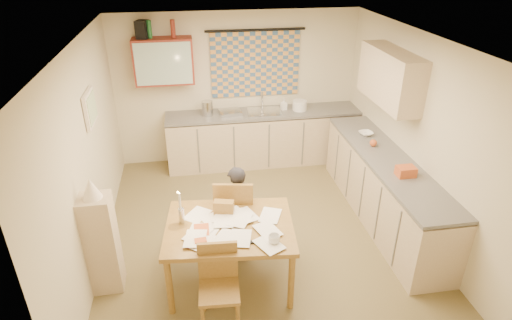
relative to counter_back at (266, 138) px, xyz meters
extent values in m
cube|color=brown|center=(-0.43, -1.95, -0.46)|extent=(4.00, 4.50, 0.02)
cube|color=white|center=(-0.43, -1.95, 2.06)|extent=(4.00, 4.50, 0.02)
cube|color=beige|center=(-0.43, 0.31, 0.80)|extent=(4.00, 0.02, 2.50)
cube|color=beige|center=(-0.43, -4.21, 0.80)|extent=(4.00, 0.02, 2.50)
cube|color=beige|center=(-2.44, -1.95, 0.80)|extent=(0.02, 4.50, 2.50)
cube|color=beige|center=(1.58, -1.95, 0.80)|extent=(0.02, 4.50, 2.50)
cube|color=#375982|center=(-0.13, 0.27, 1.20)|extent=(1.45, 0.03, 1.05)
cylinder|color=black|center=(-0.13, 0.25, 1.75)|extent=(1.60, 0.04, 0.04)
cube|color=maroon|center=(-1.58, 0.13, 1.35)|extent=(0.90, 0.34, 0.70)
cube|color=#99B2A5|center=(-1.58, -0.04, 1.35)|extent=(0.84, 0.02, 0.64)
cube|color=tan|center=(1.40, -1.40, 1.40)|extent=(0.34, 1.30, 0.70)
cube|color=silver|center=(-2.40, -1.55, 1.25)|extent=(0.04, 0.50, 0.40)
cube|color=white|center=(-2.38, -1.55, 1.25)|extent=(0.01, 0.42, 0.32)
cube|color=tan|center=(0.00, 0.00, -0.02)|extent=(3.30, 0.60, 0.86)
cube|color=#555351|center=(0.00, 0.00, 0.45)|extent=(3.30, 0.62, 0.04)
cube|color=tan|center=(1.27, -1.93, -0.02)|extent=(0.60, 2.95, 0.86)
cube|color=#555351|center=(1.27, -1.93, 0.45)|extent=(0.62, 2.95, 0.04)
cube|color=white|center=(1.27, -2.88, -0.02)|extent=(0.58, 0.58, 0.86)
cube|color=black|center=(1.27, -2.88, 0.43)|extent=(0.55, 0.55, 0.03)
cube|color=silver|center=(-0.02, 0.00, 0.43)|extent=(0.58, 0.49, 0.10)
cylinder|color=silver|center=(-0.03, 0.18, 0.61)|extent=(0.03, 0.03, 0.28)
cube|color=silver|center=(-0.60, 0.00, 0.50)|extent=(0.38, 0.34, 0.06)
cylinder|color=silver|center=(-0.96, 0.00, 0.59)|extent=(0.24, 0.24, 0.24)
cylinder|color=white|center=(0.57, 0.00, 0.55)|extent=(0.26, 0.26, 0.16)
imported|color=white|center=(0.31, 0.05, 0.56)|extent=(0.13, 0.13, 0.19)
imported|color=white|center=(1.27, -1.17, 0.49)|extent=(0.25, 0.25, 0.05)
cube|color=#BF5426|center=(1.27, -2.39, 0.53)|extent=(0.22, 0.16, 0.12)
sphere|color=#BF5426|center=(1.22, -1.55, 0.52)|extent=(0.10, 0.10, 0.10)
cube|color=black|center=(-1.85, 0.13, 1.83)|extent=(0.21, 0.24, 0.26)
cylinder|color=#195926|center=(-1.75, 0.13, 1.83)|extent=(0.07, 0.07, 0.26)
cylinder|color=maroon|center=(-1.40, 0.13, 1.83)|extent=(0.08, 0.08, 0.26)
cube|color=brown|center=(-0.92, -2.82, 0.27)|extent=(1.46, 1.17, 0.05)
cube|color=brown|center=(-0.79, -2.21, 0.04)|extent=(0.53, 0.53, 0.04)
cube|color=brown|center=(-0.83, -2.41, 0.31)|extent=(0.46, 0.13, 0.50)
cube|color=brown|center=(-1.10, -3.42, -0.03)|extent=(0.42, 0.42, 0.04)
cube|color=brown|center=(-1.08, -3.24, 0.20)|extent=(0.39, 0.06, 0.43)
imported|color=black|center=(-0.78, -2.27, 0.12)|extent=(0.54, 0.45, 1.15)
cube|color=tan|center=(-2.27, -2.70, 0.13)|extent=(0.32, 0.30, 1.16)
cone|color=silver|center=(-2.27, -2.70, 0.82)|extent=(0.20, 0.20, 0.22)
cube|color=brown|center=(-0.95, -2.59, 0.38)|extent=(0.24, 0.15, 0.16)
imported|color=white|center=(-0.51, -3.19, 0.35)|extent=(0.16, 0.16, 0.09)
imported|color=maroon|center=(-1.38, -3.03, 0.31)|extent=(0.19, 0.25, 0.02)
imported|color=#BF5426|center=(-1.30, -2.87, 0.31)|extent=(0.17, 0.23, 0.02)
cube|color=#BF5426|center=(-1.24, -3.07, 0.32)|extent=(0.13, 0.09, 0.04)
cube|color=black|center=(-0.77, -3.15, 0.31)|extent=(0.13, 0.05, 0.02)
cylinder|color=silver|center=(-1.42, -2.69, 0.39)|extent=(0.07, 0.07, 0.18)
cylinder|color=white|center=(-1.42, -2.73, 0.59)|extent=(0.03, 0.03, 0.22)
sphere|color=#FFCC66|center=(-1.43, -2.73, 0.71)|extent=(0.02, 0.02, 0.02)
cube|color=white|center=(-1.25, -2.57, 0.30)|extent=(0.35, 0.36, 0.00)
cube|color=white|center=(-1.08, -2.72, 0.30)|extent=(0.32, 0.36, 0.00)
cube|color=white|center=(-1.25, -2.88, 0.30)|extent=(0.29, 0.35, 0.00)
cube|color=white|center=(-1.16, -2.88, 0.30)|extent=(0.33, 0.36, 0.00)
cube|color=white|center=(-0.73, -2.67, 0.31)|extent=(0.30, 0.35, 0.00)
cube|color=white|center=(-0.98, -3.04, 0.31)|extent=(0.34, 0.36, 0.00)
cube|color=white|center=(-0.46, -2.72, 0.31)|extent=(0.31, 0.36, 0.00)
cube|color=white|center=(-1.23, -3.06, 0.31)|extent=(0.35, 0.36, 0.00)
cube|color=white|center=(-1.26, -2.93, 0.31)|extent=(0.34, 0.36, 0.00)
cube|color=white|center=(-0.94, -2.67, 0.31)|extent=(0.32, 0.36, 0.00)
cube|color=white|center=(-0.84, -3.08, 0.31)|extent=(0.27, 0.34, 0.00)
cube|color=white|center=(-0.57, -3.22, 0.32)|extent=(0.32, 0.36, 0.00)
cube|color=white|center=(-0.54, -2.99, 0.32)|extent=(0.30, 0.35, 0.00)
cube|color=white|center=(-0.97, -2.73, 0.32)|extent=(0.25, 0.32, 0.00)
cube|color=white|center=(-0.83, -2.66, 0.32)|extent=(0.32, 0.36, 0.00)
cube|color=white|center=(-0.80, -2.76, 0.32)|extent=(0.33, 0.36, 0.00)
cube|color=white|center=(-0.80, -2.72, 0.32)|extent=(0.30, 0.35, 0.00)
cube|color=white|center=(-1.29, -3.02, 0.33)|extent=(0.26, 0.33, 0.00)
camera|label=1|loc=(-1.25, -6.54, 3.01)|focal=30.00mm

